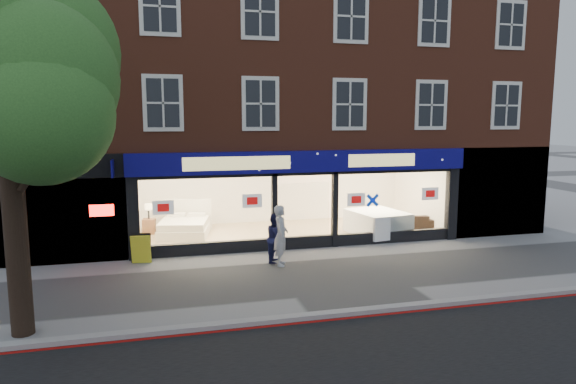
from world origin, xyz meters
name	(u,v)px	position (x,y,z in m)	size (l,w,h in m)	color
ground	(335,274)	(0.00, 0.00, 0.00)	(120.00, 120.00, 0.00)	gray
kerb_line	(383,315)	(0.00, -3.10, 0.01)	(60.00, 0.10, 0.01)	#8C0A07
kerb_stone	(379,309)	(0.00, -2.90, 0.06)	(60.00, 0.25, 0.12)	gray
showroom_floor	(288,233)	(0.00, 5.25, 0.05)	(11.00, 4.50, 0.10)	tan
building	(277,58)	(-0.02, 6.93, 6.67)	(19.00, 8.26, 10.30)	brown
street_tree	(1,86)	(-7.57, -2.20, 4.94)	(4.00, 3.20, 6.60)	black
display_bed	(185,226)	(-3.83, 5.61, 0.43)	(2.13, 2.42, 1.19)	silver
bedside_table	(149,226)	(-5.10, 6.23, 0.38)	(0.45, 0.45, 0.55)	brown
mattress_stack	(377,222)	(3.10, 4.08, 0.52)	(2.06, 2.41, 0.84)	white
sofa	(408,222)	(4.60, 4.59, 0.38)	(1.93, 0.75, 0.56)	black
a_board	(141,249)	(-5.30, 2.55, 0.45)	(0.59, 0.38, 0.90)	yellow
pedestrian_grey	(281,235)	(-1.25, 1.31, 0.90)	(0.66, 0.43, 1.81)	#AEB0B6
pedestrian_blue	(276,238)	(-1.32, 1.67, 0.75)	(0.73, 0.57, 1.50)	#181A45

